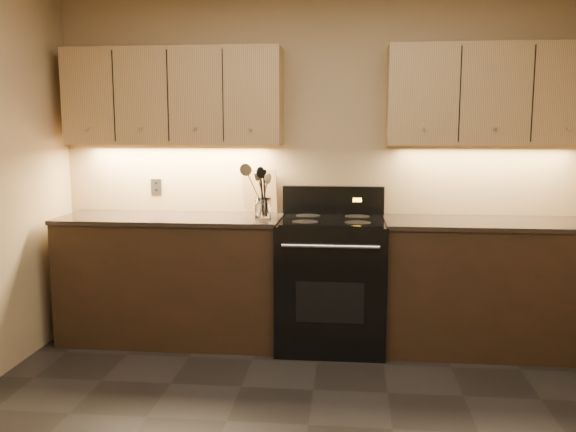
{
  "coord_description": "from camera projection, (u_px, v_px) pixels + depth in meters",
  "views": [
    {
      "loc": [
        0.2,
        -2.61,
        1.57
      ],
      "look_at": [
        -0.21,
        1.45,
        0.98
      ],
      "focal_mm": 38.0,
      "sensor_mm": 36.0,
      "label": 1
    }
  ],
  "objects": [
    {
      "name": "steel_skimmer",
      "position": [
        267.0,
        189.0,
        4.37
      ],
      "size": [
        0.25,
        0.11,
        0.39
      ],
      "primitive_type": null,
      "rotation": [
        0.07,
        -0.42,
        -0.1
      ],
      "color": "silver",
      "rests_on": "utensil_crock"
    },
    {
      "name": "wall_back",
      "position": [
        323.0,
        164.0,
        4.6
      ],
      "size": [
        4.0,
        0.04,
        2.6
      ],
      "primitive_type": "cube",
      "color": "tan",
      "rests_on": "ground"
    },
    {
      "name": "utensil_crock",
      "position": [
        263.0,
        208.0,
        4.4
      ],
      "size": [
        0.15,
        0.15,
        0.15
      ],
      "color": "white",
      "rests_on": "counter_left"
    },
    {
      "name": "counter_right",
      "position": [
        487.0,
        286.0,
        4.3
      ],
      "size": [
        1.46,
        0.62,
        0.93
      ],
      "color": "black",
      "rests_on": "ground"
    },
    {
      "name": "stove",
      "position": [
        331.0,
        281.0,
        4.39
      ],
      "size": [
        0.76,
        0.68,
        1.14
      ],
      "color": "black",
      "rests_on": "ground"
    },
    {
      "name": "upper_cab_right",
      "position": [
        491.0,
        95.0,
        4.26
      ],
      "size": [
        1.44,
        0.3,
        0.7
      ],
      "primitive_type": "cube",
      "color": "tan",
      "rests_on": "wall_back"
    },
    {
      "name": "upper_cab_left",
      "position": [
        174.0,
        97.0,
        4.49
      ],
      "size": [
        1.6,
        0.3,
        0.7
      ],
      "primitive_type": "cube",
      "color": "tan",
      "rests_on": "wall_back"
    },
    {
      "name": "outlet_plate",
      "position": [
        156.0,
        186.0,
        4.75
      ],
      "size": [
        0.08,
        0.01,
        0.12
      ],
      "primitive_type": "cube",
      "color": "#B2B5BA",
      "rests_on": "wall_back"
    },
    {
      "name": "wooden_spoon",
      "position": [
        260.0,
        195.0,
        4.38
      ],
      "size": [
        0.13,
        0.12,
        0.31
      ],
      "primitive_type": null,
      "rotation": [
        -0.09,
        0.23,
        0.34
      ],
      "color": "tan",
      "rests_on": "utensil_crock"
    },
    {
      "name": "black_turner",
      "position": [
        266.0,
        192.0,
        4.37
      ],
      "size": [
        0.13,
        0.15,
        0.35
      ],
      "primitive_type": null,
      "rotation": [
        -0.16,
        -0.0,
        0.4
      ],
      "color": "black",
      "rests_on": "utensil_crock"
    },
    {
      "name": "black_spoon",
      "position": [
        263.0,
        191.0,
        4.38
      ],
      "size": [
        0.08,
        0.11,
        0.35
      ],
      "primitive_type": null,
      "rotation": [
        0.12,
        -0.06,
        0.11
      ],
      "color": "black",
      "rests_on": "utensil_crock"
    },
    {
      "name": "steel_spatula",
      "position": [
        267.0,
        192.0,
        4.4
      ],
      "size": [
        0.17,
        0.16,
        0.35
      ],
      "primitive_type": null,
      "rotation": [
        0.23,
        -0.16,
        -0.26
      ],
      "color": "silver",
      "rests_on": "utensil_crock"
    },
    {
      "name": "cutting_board",
      "position": [
        260.0,
        191.0,
        4.65
      ],
      "size": [
        0.27,
        0.1,
        0.34
      ],
      "primitive_type": "cube",
      "rotation": [
        0.13,
        0.0,
        -0.16
      ],
      "color": "tan",
      "rests_on": "counter_left"
    },
    {
      "name": "counter_left",
      "position": [
        173.0,
        278.0,
        4.53
      ],
      "size": [
        1.62,
        0.62,
        0.93
      ],
      "color": "black",
      "rests_on": "ground"
    }
  ]
}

